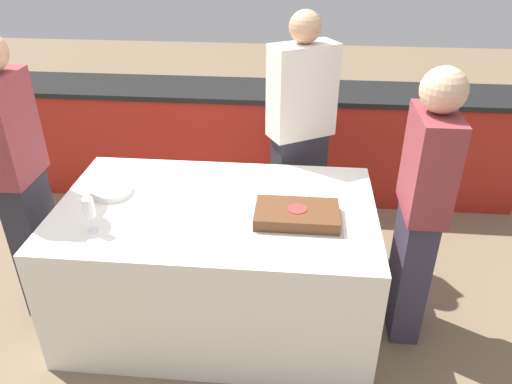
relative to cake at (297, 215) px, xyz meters
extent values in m
plane|color=#7A664C|center=(-0.45, 0.10, -0.81)|extent=(14.00, 14.00, 0.00)
cube|color=#A82319|center=(-0.45, 1.71, -0.37)|extent=(4.40, 0.55, 0.88)
cube|color=black|center=(-0.45, 1.71, 0.09)|extent=(4.40, 0.58, 0.04)
cube|color=white|center=(-0.45, 0.10, -0.42)|extent=(1.75, 1.07, 0.78)
cube|color=#B7B2AD|center=(0.00, 0.00, -0.03)|extent=(0.48, 0.31, 0.00)
cube|color=#56331C|center=(0.00, 0.00, 0.00)|extent=(0.44, 0.27, 0.06)
cylinder|color=red|center=(0.00, 0.00, 0.04)|extent=(0.10, 0.10, 0.00)
cylinder|color=white|center=(-1.06, 0.18, -0.01)|extent=(0.24, 0.24, 0.04)
cylinder|color=white|center=(-1.03, -0.19, -0.03)|extent=(0.06, 0.06, 0.00)
cylinder|color=white|center=(-1.03, -0.19, 0.01)|extent=(0.01, 0.01, 0.08)
cylinder|color=white|center=(-1.03, -0.19, 0.10)|extent=(0.05, 0.05, 0.10)
cylinder|color=white|center=(-0.01, 0.31, -0.03)|extent=(0.19, 0.19, 0.00)
cube|color=#282833|center=(0.00, 0.86, -0.36)|extent=(0.39, 0.32, 0.90)
cube|color=silver|center=(0.00, 0.86, 0.38)|extent=(0.46, 0.38, 0.59)
sphere|color=tan|center=(0.00, 0.86, 0.78)|extent=(0.20, 0.20, 0.20)
cube|color=#282833|center=(-1.54, 0.10, -0.36)|extent=(0.16, 0.29, 0.90)
cube|color=brown|center=(-1.54, 0.10, 0.38)|extent=(0.20, 0.34, 0.59)
cube|color=#383347|center=(0.65, 0.10, -0.41)|extent=(0.16, 0.33, 0.81)
cube|color=brown|center=(0.65, 0.10, 0.27)|extent=(0.20, 0.39, 0.55)
sphere|color=#D8AD89|center=(0.65, 0.10, 0.66)|extent=(0.22, 0.22, 0.22)
camera|label=1|loc=(-0.01, -2.20, 1.40)|focal=35.00mm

